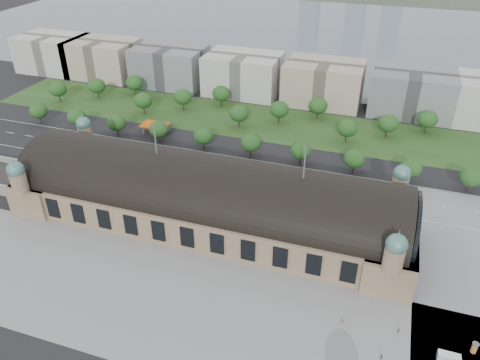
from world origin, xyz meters
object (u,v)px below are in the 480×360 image
(parked_car_4, at_px, (162,173))
(bus_mid, at_px, (261,185))
(traffic_car_6, at_px, (383,204))
(parked_car_5, at_px, (123,171))
(parked_car_6, at_px, (176,175))
(parked_car_0, at_px, (94,166))
(traffic_car_3, at_px, (220,158))
(traffic_car_4, at_px, (244,172))
(van_east, at_px, (448,358))
(bus_east, at_px, (308,194))
(pedestrian_1, at_px, (381,357))
(traffic_car_2, at_px, (111,149))
(pedestrian_2, at_px, (399,331))
(petrol_station, at_px, (160,126))
(traffic_car_1, at_px, (99,137))
(parked_car_1, at_px, (98,166))
(parked_car_2, at_px, (89,160))
(parked_car_3, at_px, (164,174))
(advertising_column, at_px, (474,348))
(pedestrian_0, at_px, (342,322))
(bus_west, at_px, (215,172))
(traffic_car_0, at_px, (63,143))

(parked_car_4, bearing_deg, bus_mid, 64.73)
(traffic_car_6, distance_m, parked_car_5, 113.43)
(parked_car_6, bearing_deg, parked_car_0, -122.30)
(traffic_car_3, distance_m, traffic_car_4, 17.01)
(traffic_car_3, relative_size, van_east, 0.77)
(parked_car_5, xyz_separation_m, van_east, (134.52, -60.22, 0.56))
(traffic_car_3, bearing_deg, parked_car_5, 126.78)
(bus_east, bearing_deg, pedestrian_1, -148.56)
(traffic_car_2, xyz_separation_m, traffic_car_6, (129.86, -6.89, -0.17))
(parked_car_4, relative_size, pedestrian_2, 3.00)
(petrol_station, distance_m, traffic_car_6, 121.74)
(petrol_station, height_order, traffic_car_1, petrol_station)
(petrol_station, height_order, parked_car_1, petrol_station)
(parked_car_4, bearing_deg, van_east, 32.18)
(parked_car_4, xyz_separation_m, van_east, (116.98, -64.22, 0.39))
(bus_mid, bearing_deg, traffic_car_4, 51.68)
(traffic_car_4, relative_size, van_east, 0.79)
(van_east, distance_m, pedestrian_1, 17.60)
(parked_car_2, relative_size, parked_car_3, 1.21)
(traffic_car_6, bearing_deg, parked_car_2, -88.58)
(traffic_car_6, distance_m, parked_car_0, 128.54)
(traffic_car_1, relative_size, pedestrian_1, 2.26)
(parked_car_5, xyz_separation_m, advertising_column, (141.48, -55.03, 1.16))
(petrol_station, height_order, traffic_car_6, petrol_station)
(traffic_car_1, xyz_separation_m, van_east, (163.95, -86.14, 0.49))
(advertising_column, bearing_deg, pedestrian_0, -177.50)
(parked_car_4, bearing_deg, advertising_column, 35.48)
(parked_car_2, height_order, pedestrian_0, pedestrian_0)
(traffic_car_3, distance_m, pedestrian_2, 116.23)
(bus_west, bearing_deg, pedestrian_2, -133.31)
(parked_car_6, relative_size, pedestrian_0, 3.07)
(traffic_car_3, relative_size, parked_car_0, 1.13)
(traffic_car_4, distance_m, parked_car_2, 73.51)
(bus_east, height_order, van_east, bus_east)
(petrol_station, bearing_deg, parked_car_1, -101.85)
(parked_car_6, xyz_separation_m, advertising_column, (117.24, -59.03, 1.03))
(traffic_car_6, distance_m, parked_car_4, 95.64)
(parked_car_2, distance_m, van_east, 167.91)
(parked_car_5, distance_m, pedestrian_2, 133.47)
(parked_car_0, bearing_deg, traffic_car_2, 150.33)
(bus_mid, bearing_deg, parked_car_4, 96.50)
(parked_car_6, xyz_separation_m, bus_east, (58.96, 2.00, 1.10))
(parked_car_6, distance_m, pedestrian_0, 101.78)
(traffic_car_3, xyz_separation_m, parked_car_2, (-57.77, -21.01, 0.13))
(traffic_car_4, xyz_separation_m, pedestrian_1, (65.88, -81.87, 0.17))
(traffic_car_3, xyz_separation_m, bus_east, (46.05, -19.01, 1.22))
(petrol_station, relative_size, traffic_car_0, 3.30)
(parked_car_3, relative_size, bus_mid, 0.39)
(traffic_car_0, xyz_separation_m, bus_west, (83.46, -3.98, 0.83))
(traffic_car_1, height_order, traffic_car_4, traffic_car_4)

